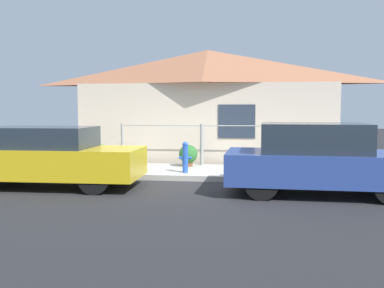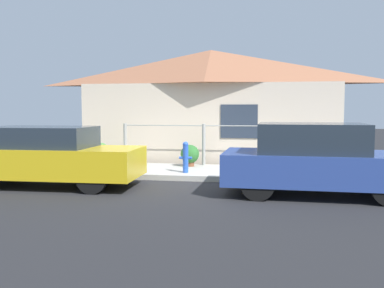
{
  "view_description": "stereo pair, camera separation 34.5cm",
  "coord_description": "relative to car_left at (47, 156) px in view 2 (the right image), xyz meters",
  "views": [
    {
      "loc": [
        1.46,
        -10.28,
        1.78
      ],
      "look_at": [
        -0.03,
        0.3,
        0.9
      ],
      "focal_mm": 40.0,
      "sensor_mm": 36.0,
      "label": 1
    },
    {
      "loc": [
        1.8,
        -10.23,
        1.78
      ],
      "look_at": [
        -0.03,
        0.3,
        0.9
      ],
      "focal_mm": 40.0,
      "sensor_mm": 36.0,
      "label": 2
    }
  ],
  "objects": [
    {
      "name": "ground_plane",
      "position": [
        3.15,
        1.21,
        -0.7
      ],
      "size": [
        60.0,
        60.0,
        0.0
      ],
      "primitive_type": "plane",
      "color": "#262628"
    },
    {
      "name": "sidewalk",
      "position": [
        3.15,
        2.34,
        -0.63
      ],
      "size": [
        24.0,
        2.26,
        0.14
      ],
      "color": "#B2AFA8",
      "rests_on": "ground_plane"
    },
    {
      "name": "house",
      "position": [
        3.15,
        4.76,
        2.22
      ],
      "size": [
        8.37,
        2.23,
        3.68
      ],
      "color": "beige",
      "rests_on": "ground_plane"
    },
    {
      "name": "fence",
      "position": [
        3.15,
        3.32,
        0.1
      ],
      "size": [
        4.9,
        0.1,
        1.2
      ],
      "color": "#999993",
      "rests_on": "sidewalk"
    },
    {
      "name": "car_left",
      "position": [
        0.0,
        0.0,
        0.0
      ],
      "size": [
        4.24,
        1.73,
        1.38
      ],
      "rotation": [
        0.0,
        0.0,
        0.03
      ],
      "color": "gold",
      "rests_on": "ground_plane"
    },
    {
      "name": "car_right",
      "position": [
        5.97,
        0.0,
        0.04
      ],
      "size": [
        3.91,
        1.85,
        1.49
      ],
      "rotation": [
        0.0,
        0.0,
        -0.03
      ],
      "color": "#2D4793",
      "rests_on": "ground_plane"
    },
    {
      "name": "fire_hydrant",
      "position": [
        2.91,
        1.72,
        -0.14
      ],
      "size": [
        0.33,
        0.15,
        0.81
      ],
      "color": "blue",
      "rests_on": "sidewalk"
    },
    {
      "name": "potted_plant_near_hydrant",
      "position": [
        2.8,
        2.94,
        -0.22
      ],
      "size": [
        0.53,
        0.53,
        0.62
      ],
      "color": "brown",
      "rests_on": "sidewalk"
    },
    {
      "name": "potted_plant_by_fence",
      "position": [
        0.1,
        2.98,
        -0.19
      ],
      "size": [
        0.5,
        0.5,
        0.63
      ],
      "color": "slate",
      "rests_on": "sidewalk"
    },
    {
      "name": "potted_plant_corner",
      "position": [
        5.33,
        3.12,
        -0.29
      ],
      "size": [
        0.34,
        0.34,
        0.48
      ],
      "color": "brown",
      "rests_on": "sidewalk"
    }
  ]
}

